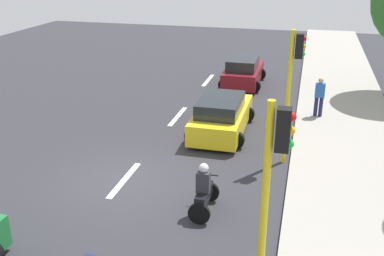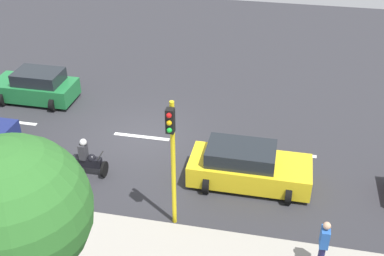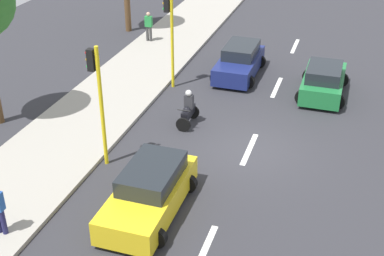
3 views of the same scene
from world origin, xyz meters
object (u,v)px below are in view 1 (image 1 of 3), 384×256
(traffic_light_corner, at_px, (292,79))
(traffic_light_midblock, at_px, (271,186))
(car_maroon, at_px, (243,72))
(car_yellow_cab, at_px, (221,116))
(pedestrian_near_signal, at_px, (319,96))
(motorcycle, at_px, (204,192))

(traffic_light_corner, height_order, traffic_light_midblock, same)
(car_maroon, relative_size, car_yellow_cab, 0.89)
(pedestrian_near_signal, xyz_separation_m, traffic_light_corner, (-1.03, -4.61, 1.87))
(motorcycle, bearing_deg, pedestrian_near_signal, 70.18)
(pedestrian_near_signal, distance_m, traffic_light_midblock, 11.95)
(traffic_light_corner, bearing_deg, car_yellow_cab, 141.85)
(car_maroon, xyz_separation_m, traffic_light_corner, (2.85, -8.97, 2.22))
(traffic_light_corner, xyz_separation_m, traffic_light_midblock, (0.00, -7.15, 0.00))
(traffic_light_corner, distance_m, traffic_light_midblock, 7.15)
(car_yellow_cab, relative_size, traffic_light_corner, 0.96)
(motorcycle, relative_size, pedestrian_near_signal, 0.91)
(pedestrian_near_signal, distance_m, traffic_light_corner, 5.08)
(motorcycle, xyz_separation_m, traffic_light_corner, (1.98, 3.76, 2.29))
(car_maroon, relative_size, pedestrian_near_signal, 2.27)
(car_maroon, relative_size, traffic_light_midblock, 0.85)
(car_yellow_cab, height_order, pedestrian_near_signal, pedestrian_near_signal)
(car_maroon, distance_m, car_yellow_cab, 6.89)
(traffic_light_midblock, bearing_deg, car_maroon, 100.02)
(car_yellow_cab, xyz_separation_m, traffic_light_corner, (2.66, -2.09, 2.22))
(pedestrian_near_signal, xyz_separation_m, traffic_light_midblock, (-1.03, -11.76, 1.87))
(traffic_light_corner, bearing_deg, pedestrian_near_signal, 77.36)
(motorcycle, distance_m, traffic_light_midblock, 4.54)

